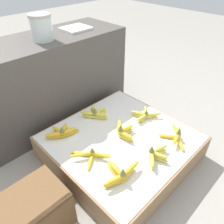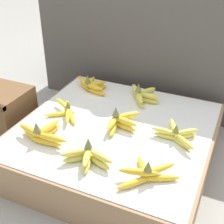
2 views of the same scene
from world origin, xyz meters
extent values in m
plane|color=gray|center=(0.00, 0.00, 0.00)|extent=(10.00, 10.00, 0.00)
cube|color=#997551|center=(0.00, 0.00, 0.10)|extent=(0.92, 0.91, 0.19)
cube|color=silver|center=(0.00, 0.00, 0.19)|extent=(0.89, 0.88, 0.00)
cube|color=#4C4742|center=(-0.08, 0.78, 0.36)|extent=(1.37, 0.50, 0.72)
cube|color=brown|center=(-0.70, -0.03, 0.13)|extent=(0.33, 0.27, 0.26)
cube|color=#4E3520|center=(-0.70, -0.16, 0.25)|extent=(0.33, 0.02, 0.02)
ellipsoid|color=gold|center=(-0.22, -0.26, 0.21)|extent=(0.15, 0.04, 0.03)
ellipsoid|color=gold|center=(-0.25, -0.19, 0.21)|extent=(0.05, 0.15, 0.03)
ellipsoid|color=gold|center=(-0.30, -0.24, 0.21)|extent=(0.15, 0.08, 0.03)
ellipsoid|color=gold|center=(-0.19, -0.26, 0.24)|extent=(0.15, 0.04, 0.03)
ellipsoid|color=gold|center=(-0.25, -0.20, 0.24)|extent=(0.06, 0.15, 0.03)
ellipsoid|color=gold|center=(-0.31, -0.25, 0.24)|extent=(0.15, 0.07, 0.03)
cone|color=olive|center=(-0.26, -0.26, 0.28)|extent=(0.04, 0.04, 0.05)
ellipsoid|color=#DBCC4C|center=(-0.04, -0.30, 0.21)|extent=(0.11, 0.10, 0.03)
ellipsoid|color=#DBCC4C|center=(0.01, -0.31, 0.21)|extent=(0.07, 0.13, 0.03)
ellipsoid|color=#DBCC4C|center=(0.05, -0.28, 0.21)|extent=(0.13, 0.07, 0.03)
ellipsoid|color=#DBCC4C|center=(-0.05, -0.30, 0.24)|extent=(0.11, 0.10, 0.03)
ellipsoid|color=#DBCC4C|center=(0.01, -0.30, 0.24)|extent=(0.07, 0.13, 0.03)
ellipsoid|color=#DBCC4C|center=(0.06, -0.28, 0.24)|extent=(0.13, 0.06, 0.03)
cone|color=olive|center=(-0.01, -0.26, 0.28)|extent=(0.03, 0.03, 0.05)
ellipsoid|color=gold|center=(0.30, -0.27, 0.21)|extent=(0.15, 0.09, 0.03)
ellipsoid|color=gold|center=(0.23, -0.25, 0.21)|extent=(0.11, 0.14, 0.03)
ellipsoid|color=gold|center=(0.23, -0.33, 0.21)|extent=(0.12, 0.13, 0.03)
ellipsoid|color=gold|center=(0.29, -0.26, 0.24)|extent=(0.12, 0.13, 0.03)
ellipsoid|color=gold|center=(0.23, -0.30, 0.24)|extent=(0.15, 0.07, 0.03)
cone|color=olive|center=(0.26, -0.29, 0.27)|extent=(0.03, 0.03, 0.04)
ellipsoid|color=yellow|center=(-0.30, 0.05, 0.21)|extent=(0.11, 0.14, 0.02)
ellipsoid|color=yellow|center=(-0.30, -0.02, 0.21)|extent=(0.14, 0.11, 0.02)
ellipsoid|color=yellow|center=(-0.23, -0.02, 0.21)|extent=(0.13, 0.13, 0.02)
ellipsoid|color=yellow|center=(-0.31, 0.03, 0.23)|extent=(0.15, 0.10, 0.02)
ellipsoid|color=yellow|center=(-0.24, -0.04, 0.23)|extent=(0.09, 0.15, 0.02)
cone|color=olive|center=(-0.26, 0.00, 0.26)|extent=(0.03, 0.03, 0.04)
ellipsoid|color=gold|center=(0.01, -0.04, 0.21)|extent=(0.06, 0.13, 0.03)
ellipsoid|color=gold|center=(0.05, 0.00, 0.21)|extent=(0.13, 0.05, 0.03)
ellipsoid|color=gold|center=(0.02, 0.04, 0.21)|extent=(0.10, 0.12, 0.03)
ellipsoid|color=gold|center=(0.00, -0.03, 0.24)|extent=(0.04, 0.13, 0.03)
ellipsoid|color=gold|center=(0.05, 0.00, 0.24)|extent=(0.13, 0.05, 0.03)
ellipsoid|color=gold|center=(0.04, 0.05, 0.24)|extent=(0.11, 0.11, 0.03)
cone|color=olive|center=(0.00, 0.01, 0.28)|extent=(0.04, 0.04, 0.05)
ellipsoid|color=#DBCC4C|center=(0.33, -0.01, 0.21)|extent=(0.11, 0.08, 0.02)
ellipsoid|color=#DBCC4C|center=(0.33, 0.04, 0.21)|extent=(0.10, 0.10, 0.02)
ellipsoid|color=#DBCC4C|center=(0.27, 0.06, 0.21)|extent=(0.07, 0.12, 0.02)
ellipsoid|color=#DBCC4C|center=(0.25, 0.01, 0.21)|extent=(0.12, 0.03, 0.02)
ellipsoid|color=#DBCC4C|center=(0.34, -0.03, 0.23)|extent=(0.11, 0.09, 0.02)
ellipsoid|color=#DBCC4C|center=(0.33, 0.04, 0.23)|extent=(0.10, 0.10, 0.02)
ellipsoid|color=#DBCC4C|center=(0.27, 0.07, 0.23)|extent=(0.07, 0.12, 0.02)
ellipsoid|color=#DBCC4C|center=(0.24, 0.01, 0.23)|extent=(0.12, 0.03, 0.02)
cone|color=olive|center=(0.29, 0.01, 0.26)|extent=(0.03, 0.03, 0.04)
ellipsoid|color=gold|center=(-0.23, 0.27, 0.21)|extent=(0.13, 0.05, 0.03)
ellipsoid|color=gold|center=(-0.26, 0.31, 0.21)|extent=(0.11, 0.11, 0.03)
ellipsoid|color=gold|center=(-0.29, 0.33, 0.21)|extent=(0.03, 0.13, 0.03)
ellipsoid|color=gold|center=(-0.34, 0.32, 0.21)|extent=(0.11, 0.11, 0.03)
ellipsoid|color=gold|center=(-0.25, 0.27, 0.24)|extent=(0.13, 0.05, 0.03)
ellipsoid|color=gold|center=(-0.26, 0.31, 0.24)|extent=(0.11, 0.10, 0.03)
ellipsoid|color=gold|center=(-0.30, 0.32, 0.24)|extent=(0.04, 0.13, 0.03)
ellipsoid|color=gold|center=(-0.34, 0.30, 0.24)|extent=(0.12, 0.09, 0.03)
cone|color=olive|center=(-0.30, 0.28, 0.28)|extent=(0.03, 0.03, 0.05)
ellipsoid|color=#DBCC4C|center=(0.03, 0.25, 0.21)|extent=(0.09, 0.11, 0.03)
ellipsoid|color=#DBCC4C|center=(0.07, 0.29, 0.21)|extent=(0.12, 0.03, 0.03)
ellipsoid|color=#DBCC4C|center=(0.04, 0.35, 0.21)|extent=(0.08, 0.12, 0.03)
ellipsoid|color=#DBCC4C|center=(-0.01, 0.32, 0.21)|extent=(0.09, 0.11, 0.03)
ellipsoid|color=#DBCC4C|center=(0.03, 0.25, 0.24)|extent=(0.09, 0.11, 0.03)
ellipsoid|color=#DBCC4C|center=(0.07, 0.29, 0.24)|extent=(0.12, 0.03, 0.03)
ellipsoid|color=#DBCC4C|center=(0.04, 0.34, 0.24)|extent=(0.09, 0.11, 0.03)
ellipsoid|color=#DBCC4C|center=(-0.02, 0.33, 0.24)|extent=(0.09, 0.11, 0.03)
cone|color=olive|center=(0.01, 0.29, 0.28)|extent=(0.03, 0.03, 0.05)
cylinder|color=silver|center=(-0.07, 0.72, 0.81)|extent=(0.15, 0.15, 0.16)
cylinder|color=#B7B2A8|center=(-0.07, 0.72, 0.90)|extent=(0.16, 0.16, 0.02)
cube|color=white|center=(0.26, 0.77, 0.73)|extent=(0.22, 0.20, 0.02)
camera|label=1|loc=(-0.84, -0.76, 1.25)|focal=35.00mm
camera|label=2|loc=(0.50, -1.15, 1.04)|focal=50.00mm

